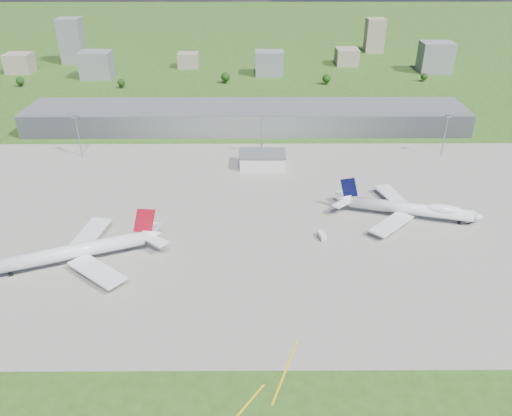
{
  "coord_description": "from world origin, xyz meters",
  "views": [
    {
      "loc": [
        5.02,
        -166.96,
        121.87
      ],
      "look_at": [
        6.05,
        33.99,
        9.0
      ],
      "focal_mm": 35.0,
      "sensor_mm": 36.0,
      "label": 1
    }
  ],
  "objects_px": {
    "airliner_blue_quad": "(410,209)",
    "van_white_far": "(469,220)",
    "van_white_near": "(322,236)",
    "airliner_red_twin": "(78,251)",
    "tug_yellow": "(118,281)"
  },
  "relations": [
    {
      "from": "airliner_red_twin",
      "to": "airliner_blue_quad",
      "type": "distance_m",
      "value": 152.1
    },
    {
      "from": "airliner_red_twin",
      "to": "van_white_far",
      "type": "relative_size",
      "value": 13.84
    },
    {
      "from": "tug_yellow",
      "to": "airliner_blue_quad",
      "type": "bearing_deg",
      "value": -27.44
    },
    {
      "from": "airliner_red_twin",
      "to": "van_white_far",
      "type": "height_order",
      "value": "airliner_red_twin"
    },
    {
      "from": "airliner_red_twin",
      "to": "tug_yellow",
      "type": "distance_m",
      "value": 24.3
    },
    {
      "from": "airliner_red_twin",
      "to": "airliner_blue_quad",
      "type": "bearing_deg",
      "value": 172.53
    },
    {
      "from": "van_white_near",
      "to": "tug_yellow",
      "type": "bearing_deg",
      "value": 95.89
    },
    {
      "from": "tug_yellow",
      "to": "van_white_far",
      "type": "bearing_deg",
      "value": -32.39
    },
    {
      "from": "airliner_blue_quad",
      "to": "van_white_near",
      "type": "height_order",
      "value": "airliner_blue_quad"
    },
    {
      "from": "tug_yellow",
      "to": "van_white_far",
      "type": "relative_size",
      "value": 0.7
    },
    {
      "from": "airliner_red_twin",
      "to": "airliner_blue_quad",
      "type": "height_order",
      "value": "airliner_red_twin"
    },
    {
      "from": "airliner_red_twin",
      "to": "airliner_blue_quad",
      "type": "relative_size",
      "value": 1.04
    },
    {
      "from": "airliner_blue_quad",
      "to": "van_white_far",
      "type": "relative_size",
      "value": 13.29
    },
    {
      "from": "airliner_blue_quad",
      "to": "tug_yellow",
      "type": "relative_size",
      "value": 18.95
    },
    {
      "from": "airliner_red_twin",
      "to": "van_white_near",
      "type": "xyz_separation_m",
      "value": [
        103.53,
        17.46,
        -3.93
      ]
    }
  ]
}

